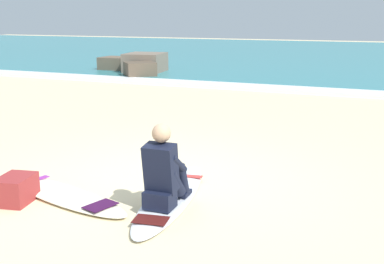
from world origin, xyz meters
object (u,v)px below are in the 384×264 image
(surfboard_main, at_px, (171,197))
(beach_bag, at_px, (16,189))
(surfboard_spare_near, at_px, (62,194))
(surfer_seated, at_px, (164,174))

(surfboard_main, distance_m, beach_bag, 1.84)
(beach_bag, bearing_deg, surfboard_main, 25.57)
(surfboard_main, relative_size, surfboard_spare_near, 1.09)
(surfboard_main, relative_size, beach_bag, 5.25)
(surfer_seated, height_order, beach_bag, surfer_seated)
(surfer_seated, distance_m, surfboard_spare_near, 1.40)
(surfboard_main, xyz_separation_m, surfboard_spare_near, (-1.26, -0.44, 0.00))
(surfer_seated, relative_size, beach_bag, 1.97)
(beach_bag, bearing_deg, surfboard_spare_near, 41.72)
(surfboard_main, bearing_deg, surfer_seated, -77.63)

